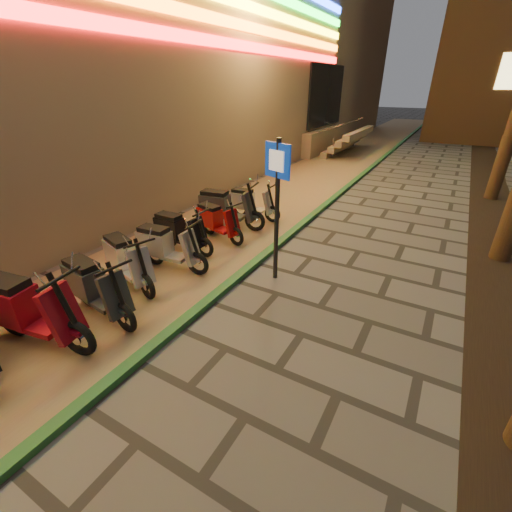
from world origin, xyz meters
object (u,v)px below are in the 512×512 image
Objects in this scene: scooter_5 at (25,309)px; scooter_12 at (250,202)px; scooter_7 at (126,260)px; scooter_11 at (225,207)px; pedestrian_sign at (277,193)px; scooter_9 at (178,231)px; scooter_8 at (165,246)px; scooter_10 at (216,220)px; scooter_6 at (94,287)px.

scooter_5 is 6.05m from scooter_12.
scooter_11 reaches higher than scooter_7.
scooter_9 is at bearing -161.36° from pedestrian_sign.
scooter_8 is (-2.13, -0.74, -1.23)m from pedestrian_sign.
scooter_12 is (0.34, 2.59, -0.01)m from scooter_9.
scooter_8 reaches higher than scooter_12.
pedestrian_sign is 2.57m from scooter_8.
scooter_7 reaches higher than scooter_9.
scooter_10 is at bearing 71.81° from scooter_9.
scooter_9 is 1.02× the size of scooter_12.
scooter_7 reaches higher than scooter_8.
scooter_7 is 0.84m from scooter_8.
scooter_5 reaches higher than scooter_6.
scooter_7 is at bearing -81.96° from scooter_10.
scooter_12 is at bearing 78.60° from scooter_5.
pedestrian_sign reaches higher than scooter_8.
scooter_10 is at bearing -82.68° from scooter_11.
scooter_5 is 2.69m from scooter_8.
scooter_5 is 1.04× the size of scooter_11.
scooter_10 is 1.59m from scooter_12.
scooter_8 is 0.89× the size of scooter_11.
scooter_5 is 4.46m from scooter_10.
scooter_12 is at bearing 66.55° from scooter_11.
scooter_9 is at bearing 111.60° from scooter_7.
scooter_11 is at bearing 80.86° from scooter_5.
scooter_7 is at bearing -127.14° from pedestrian_sign.
scooter_12 reaches higher than scooter_10.
scooter_10 is (0.11, 4.46, -0.12)m from scooter_5.
pedestrian_sign is 1.74× the size of scooter_9.
scooter_9 is 1.04× the size of scooter_10.
scooter_10 is (0.20, 2.58, -0.04)m from scooter_7.
scooter_5 is at bearing -93.99° from scooter_12.
scooter_11 reaches higher than scooter_6.
scooter_6 is 2.57m from scooter_9.
scooter_10 is (-0.12, 3.52, -0.06)m from scooter_6.
scooter_7 is 2.59m from scooter_10.
scooter_7 is 0.89× the size of scooter_11.
scooter_11 is at bearing 89.14° from scooter_8.
scooter_8 is (0.21, 0.81, -0.00)m from scooter_7.
scooter_9 is (-0.22, 3.46, -0.10)m from scooter_5.
scooter_6 is at bearing 65.65° from scooter_5.
scooter_8 is at bearing 92.29° from scooter_7.
scooter_5 is at bearing -86.40° from scooter_9.
scooter_10 is at bearing 99.30° from scooter_6.
scooter_6 is 4.22m from scooter_11.
scooter_7 is 3.27m from scooter_11.
scooter_9 is (-2.47, 0.04, -1.24)m from pedestrian_sign.
scooter_11 is (-2.35, 1.72, -1.17)m from pedestrian_sign.
scooter_9 is (-0.34, 0.77, -0.02)m from scooter_8.
scooter_6 reaches higher than scooter_8.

